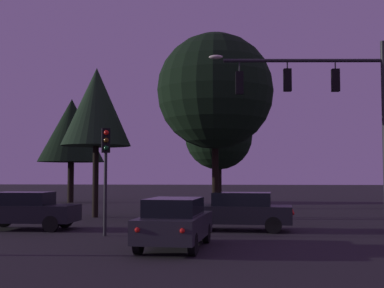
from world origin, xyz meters
TOP-DOWN VIEW (x-y plane):
  - ground_plane at (0.00, 24.50)m, footprint 168.00×168.00m
  - traffic_signal_mast_arm at (3.61, 13.92)m, footprint 7.02×0.74m
  - traffic_light_corner_left at (-4.87, 11.89)m, footprint 0.36×0.39m
  - car_nearside_lane at (-1.98, 8.99)m, footprint 2.09×4.25m
  - car_crossing_left at (-8.64, 13.78)m, footprint 4.11×1.89m
  - car_crossing_right at (0.03, 14.05)m, footprint 4.41×2.18m
  - tree_behind_sign at (-1.10, 19.27)m, footprint 5.94×5.94m
  - tree_left_far at (-7.43, 19.83)m, footprint 3.67×3.67m
  - tree_right_cluster at (-1.15, 27.37)m, footprint 4.51×4.51m
  - tree_lot_edge at (-13.23, 33.50)m, footprint 5.30×5.30m

SIDE VIEW (x-z plane):
  - ground_plane at x=0.00m, z-range 0.00..0.00m
  - car_nearside_lane at x=-1.98m, z-range 0.03..1.55m
  - car_crossing_left at x=-8.64m, z-range 0.03..1.55m
  - car_crossing_right at x=0.03m, z-range 0.03..1.55m
  - traffic_light_corner_left at x=-4.87m, z-range 0.83..4.77m
  - tree_right_cluster at x=-1.15m, z-range 1.27..8.34m
  - traffic_signal_mast_arm at x=3.61m, z-range 1.42..8.96m
  - tree_lot_edge at x=-13.23m, z-range 1.61..9.99m
  - tree_left_far at x=-7.43m, z-range 1.85..9.77m
  - tree_behind_sign at x=-1.10m, z-range 1.75..11.21m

